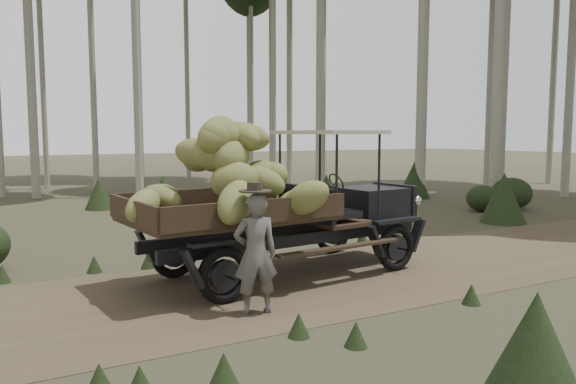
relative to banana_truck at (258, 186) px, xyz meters
name	(u,v)px	position (x,y,z in m)	size (l,w,h in m)	color
ground	(348,275)	(1.48, -0.45, -1.57)	(120.00, 120.00, 0.00)	#473D2B
dirt_track	(348,275)	(1.48, -0.45, -1.56)	(70.00, 4.00, 0.01)	brown
banana_truck	(258,186)	(0.00, 0.00, 0.00)	(5.73, 2.88, 2.82)	black
farmer	(255,252)	(-0.80, -1.57, -0.72)	(0.66, 0.51, 1.79)	#53504C
undergrowth	(394,232)	(2.81, -0.06, -0.99)	(24.02, 21.99, 1.37)	#233319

